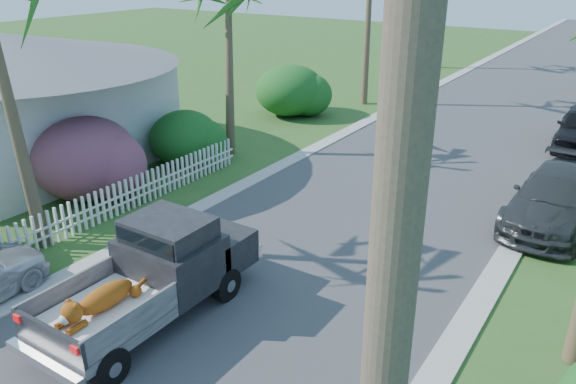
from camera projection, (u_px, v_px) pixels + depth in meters
The scene contains 9 objects.
road at pixel (496, 107), 28.64m from camera, with size 8.00×100.00×0.02m, color #38383A.
curb_left at pixel (416, 96), 30.81m from camera, with size 0.60×100.00×0.06m, color #A5A39E.
pickup_truck at pixel (162, 269), 11.81m from camera, with size 1.98×5.12×2.06m.
parked_car_rm at pixel (556, 199), 15.88m from camera, with size 2.12×5.22×1.52m, color #2C2F31.
shrub_l_b at pixel (85, 158), 17.42m from camera, with size 3.00×3.30×2.60m, color #BF1B79.
shrub_l_c at pixel (184, 138), 20.42m from camera, with size 2.40×2.64×2.00m, color #164D1E.
shrub_l_d at pixel (290, 90), 26.82m from camera, with size 3.20×3.52×2.40m, color #164D1E.
picket_fence at pixel (115, 200), 16.44m from camera, with size 0.10×11.00×1.00m, color white.
house_left at pixel (12, 104), 20.51m from camera, with size 9.00×8.00×4.60m.
Camera 1 is at (6.50, -4.33, 7.06)m, focal length 35.00 mm.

